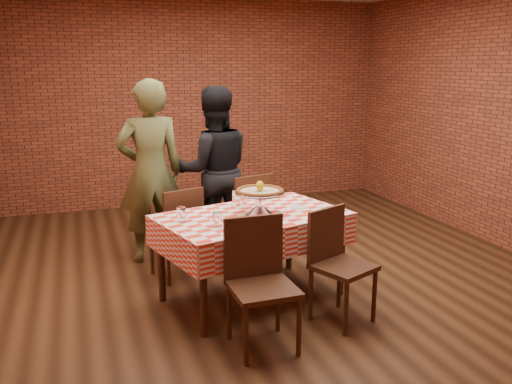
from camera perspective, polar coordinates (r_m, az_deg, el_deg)
ground at (r=5.35m, az=1.15°, el=-8.58°), size 6.00×6.00×0.00m
back_wall at (r=7.87m, az=-6.24°, el=9.28°), size 5.50×0.00×5.50m
table at (r=4.70m, az=-0.37°, el=-6.84°), size 1.71×1.28×0.75m
tablecloth at (r=4.62m, az=-0.37°, el=-3.90°), size 1.75×1.33×0.26m
pizza_stand at (r=4.56m, az=0.40°, el=-1.18°), size 0.53×0.53×0.19m
pizza at (r=4.54m, az=0.40°, el=0.04°), size 0.50×0.50×0.03m
lemon at (r=4.52m, az=0.40°, el=0.65°), size 0.08×0.08×0.09m
water_glass_left at (r=4.22m, az=-4.09°, el=-2.91°), size 0.09×0.09×0.12m
water_glass_right at (r=4.40m, az=-7.85°, el=-2.34°), size 0.09×0.09×0.12m
side_plate at (r=4.80m, az=4.47°, el=-1.58°), size 0.18×0.18×0.01m
sweetener_packet_a at (r=4.82m, az=6.92°, el=-1.62°), size 0.06×0.05×0.00m
sweetener_packet_b at (r=4.83m, az=6.68°, el=-1.59°), size 0.05×0.04×0.00m
condiment_caddy at (r=4.85m, az=-1.73°, el=-0.57°), size 0.13×0.13×0.15m
chair_near_left at (r=3.87m, az=0.75°, el=-9.95°), size 0.46×0.46×0.93m
chair_near_right at (r=4.32m, az=9.18°, el=-7.86°), size 0.54×0.54×0.89m
chair_far_left at (r=5.21m, az=-8.47°, el=-4.15°), size 0.51×0.51×0.89m
chair_far_right at (r=5.53m, az=-1.37°, el=-2.68°), size 0.57×0.57×0.94m
diner_olive at (r=5.58m, az=-11.04°, el=2.06°), size 0.70×0.48×1.86m
diner_black at (r=5.79m, az=-4.48°, el=2.27°), size 0.90×0.73×1.78m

